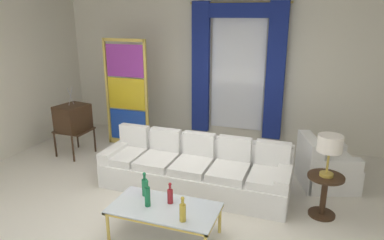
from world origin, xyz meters
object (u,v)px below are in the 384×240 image
object	(u,v)px
bottle_blue_decanter	(145,186)
stained_glass_divider	(127,96)
bottle_crystal_tall	(170,195)
bottle_ruby_flask	(147,195)
round_side_table	(324,192)
bottle_amber_squat	(183,211)
armchair_white	(324,168)
vintage_tv	(73,119)
couch_white_long	(196,170)
peacock_figurine	(140,144)
table_lamp_brass	(330,145)
coffee_table	(164,210)

from	to	relation	value
bottle_blue_decanter	stained_glass_divider	size ratio (longest dim) A/B	0.15
bottle_crystal_tall	bottle_ruby_flask	distance (m)	0.28
bottle_ruby_flask	round_side_table	distance (m)	2.38
bottle_ruby_flask	round_side_table	size ratio (longest dim) A/B	0.58
round_side_table	bottle_ruby_flask	bearing A→B (deg)	-149.62
bottle_amber_squat	armchair_white	xyz separation A→B (m)	(1.53, 2.32, -0.24)
vintage_tv	stained_glass_divider	distance (m)	1.14
couch_white_long	bottle_amber_squat	xyz separation A→B (m)	(0.38, -1.54, 0.23)
vintage_tv	armchair_white	distance (m)	4.61
bottle_amber_squat	peacock_figurine	world-z (taller)	bottle_amber_squat
vintage_tv	bottle_blue_decanter	bearing A→B (deg)	-35.11
armchair_white	peacock_figurine	world-z (taller)	armchair_white
bottle_amber_squat	table_lamp_brass	xyz separation A→B (m)	(1.53, 1.36, 0.50)
armchair_white	stained_glass_divider	world-z (taller)	stained_glass_divider
peacock_figurine	bottle_amber_squat	bearing A→B (deg)	-53.19
couch_white_long	vintage_tv	xyz separation A→B (m)	(-2.67, 0.51, 0.42)
bottle_ruby_flask	armchair_white	bearing A→B (deg)	46.55
bottle_crystal_tall	table_lamp_brass	xyz separation A→B (m)	(1.81, 1.04, 0.51)
bottle_blue_decanter	bottle_ruby_flask	xyz separation A→B (m)	(0.15, -0.22, 0.01)
armchair_white	peacock_figurine	bearing A→B (deg)	178.00
coffee_table	armchair_white	xyz separation A→B (m)	(1.85, 2.13, -0.09)
coffee_table	round_side_table	xyz separation A→B (m)	(1.84, 1.16, -0.02)
couch_white_long	vintage_tv	size ratio (longest dim) A/B	2.18
peacock_figurine	table_lamp_brass	bearing A→B (deg)	-17.92
bottle_amber_squat	round_side_table	world-z (taller)	bottle_amber_squat
peacock_figurine	table_lamp_brass	world-z (taller)	table_lamp_brass
vintage_tv	peacock_figurine	bearing A→B (deg)	17.66
coffee_table	bottle_amber_squat	bearing A→B (deg)	-32.15
bottle_crystal_tall	vintage_tv	size ratio (longest dim) A/B	0.21
table_lamp_brass	round_side_table	bearing A→B (deg)	0.00
coffee_table	vintage_tv	xyz separation A→B (m)	(-2.73, 1.85, 0.35)
bottle_crystal_tall	vintage_tv	bearing A→B (deg)	147.77
couch_white_long	coffee_table	size ratio (longest dim) A/B	2.22
couch_white_long	table_lamp_brass	xyz separation A→B (m)	(1.90, -0.19, 0.72)
bottle_ruby_flask	stained_glass_divider	distance (m)	3.30
armchair_white	table_lamp_brass	xyz separation A→B (m)	(-0.01, -0.97, 0.74)
armchair_white	peacock_figurine	size ratio (longest dim) A/B	1.71
peacock_figurine	stained_glass_divider	bearing A→B (deg)	138.90
peacock_figurine	table_lamp_brass	size ratio (longest dim) A/B	1.05
couch_white_long	round_side_table	bearing A→B (deg)	-5.58
bottle_ruby_flask	armchair_white	xyz separation A→B (m)	(2.05, 2.17, -0.26)
couch_white_long	armchair_white	world-z (taller)	couch_white_long
table_lamp_brass	coffee_table	bearing A→B (deg)	-147.83
table_lamp_brass	bottle_amber_squat	bearing A→B (deg)	-138.36
peacock_figurine	round_side_table	bearing A→B (deg)	-17.92
coffee_table	bottle_crystal_tall	bearing A→B (deg)	75.31
bottle_crystal_tall	coffee_table	bearing A→B (deg)	-104.69
vintage_tv	couch_white_long	bearing A→B (deg)	-10.82
bottle_blue_decanter	bottle_amber_squat	world-z (taller)	bottle_blue_decanter
bottle_blue_decanter	stained_glass_divider	world-z (taller)	stained_glass_divider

